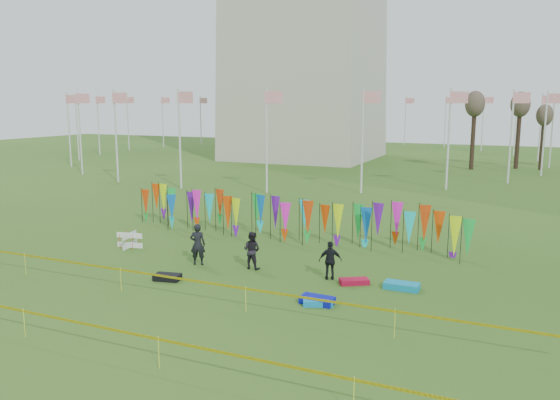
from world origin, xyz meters
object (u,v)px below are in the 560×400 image
at_px(box_kite, 130,240).
at_px(kite_bag_turquoise, 318,302).
at_px(kite_bag_teal, 402,286).
at_px(person_right, 330,261).
at_px(person_left, 198,244).
at_px(kite_bag_red, 354,281).
at_px(person_mid, 252,250).
at_px(kite_bag_blue, 317,300).
at_px(kite_bag_black, 167,277).

relative_size(box_kite, kite_bag_turquoise, 0.74).
bearing_deg(kite_bag_teal, person_right, 179.98).
bearing_deg(kite_bag_teal, person_left, -177.49).
height_order(kite_bag_turquoise, kite_bag_teal, kite_bag_teal).
height_order(person_left, kite_bag_turquoise, person_left).
height_order(person_left, kite_bag_red, person_left).
distance_m(box_kite, kite_bag_teal, 13.16).
height_order(box_kite, person_mid, person_mid).
bearing_deg(box_kite, kite_bag_blue, -17.21).
distance_m(person_right, kite_bag_teal, 2.88).
relative_size(box_kite, kite_bag_red, 0.69).
height_order(person_left, person_right, person_left).
distance_m(box_kite, kite_bag_turquoise, 11.38).
bearing_deg(person_right, person_mid, -22.22).
relative_size(person_mid, person_right, 1.03).
height_order(person_right, kite_bag_black, person_right).
distance_m(kite_bag_turquoise, kite_bag_black, 6.33).
relative_size(person_right, kite_bag_black, 1.52).
bearing_deg(kite_bag_black, person_right, 24.50).
height_order(person_mid, kite_bag_turquoise, person_mid).
distance_m(person_left, person_mid, 2.41).
distance_m(person_left, kite_bag_black, 2.40).
bearing_deg(kite_bag_turquoise, person_right, 100.26).
bearing_deg(kite_bag_teal, box_kite, 177.13).
height_order(kite_bag_blue, kite_bag_black, kite_bag_blue).
bearing_deg(kite_bag_black, person_mid, 48.98).
bearing_deg(person_right, kite_bag_turquoise, 78.86).
distance_m(person_mid, person_right, 3.47).
bearing_deg(kite_bag_turquoise, box_kite, 162.24).
bearing_deg(person_right, person_left, -17.69).
distance_m(person_right, kite_bag_blue, 2.79).
bearing_deg(person_mid, kite_bag_teal, -178.83).
xyz_separation_m(person_mid, kite_bag_teal, (6.28, -0.05, -0.67)).
relative_size(box_kite, kite_bag_blue, 0.66).
distance_m(person_left, person_right, 5.85).
bearing_deg(kite_bag_blue, kite_bag_turquoise, -60.98).
bearing_deg(kite_bag_red, kite_bag_turquoise, -100.88).
bearing_deg(kite_bag_blue, box_kite, 162.79).
xyz_separation_m(person_right, kite_bag_blue, (0.43, -2.68, -0.65)).
relative_size(kite_bag_blue, kite_bag_red, 1.05).
height_order(person_right, kite_bag_turquoise, person_right).
height_order(person_mid, kite_bag_teal, person_mid).
height_order(person_right, kite_bag_teal, person_right).
relative_size(person_right, kite_bag_blue, 1.34).
distance_m(box_kite, person_mid, 6.90).
xyz_separation_m(box_kite, kite_bag_turquoise, (10.84, -3.47, -0.28)).
height_order(kite_bag_blue, kite_bag_red, kite_bag_blue).
height_order(kite_bag_black, kite_bag_teal, kite_bag_teal).
xyz_separation_m(box_kite, kite_bag_black, (4.51, -3.31, -0.26)).
relative_size(person_left, kite_bag_red, 1.63).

